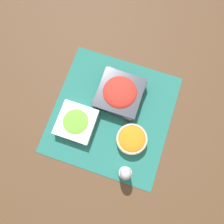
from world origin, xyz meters
TOP-DOWN VIEW (x-y plane):
  - ground_plane at (0.00, 0.00)m, footprint 3.00×3.00m
  - placemat at (0.00, 0.00)m, footprint 0.46×0.45m
  - carrot_bowl at (-0.07, -0.10)m, footprint 0.11×0.11m
  - tomato_bowl at (0.08, -0.01)m, footprint 0.18×0.18m
  - lettuce_bowl at (-0.08, 0.11)m, footprint 0.14×0.14m
  - pepper_shaker at (-0.20, -0.11)m, footprint 0.04×0.04m

SIDE VIEW (x-z plane):
  - ground_plane at x=0.00m, z-range 0.00..0.00m
  - placemat at x=0.00m, z-range 0.00..0.00m
  - lettuce_bowl at x=-0.08m, z-range 0.01..0.05m
  - carrot_bowl at x=-0.07m, z-range 0.01..0.06m
  - tomato_bowl at x=0.08m, z-range 0.00..0.07m
  - pepper_shaker at x=-0.20m, z-range 0.00..0.12m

